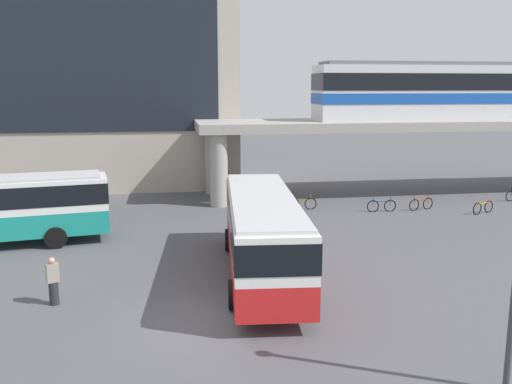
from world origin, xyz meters
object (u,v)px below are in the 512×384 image
(station_building, at_px, (27,77))
(bicycle_blue, at_px, (382,206))
(bicycle_brown, at_px, (302,204))
(pedestrian_by_bike_rack, at_px, (53,283))
(pedestrian_walking_across, at_px, (283,215))
(train, at_px, (461,90))
(bicycle_orange, at_px, (483,207))
(bicycle_red, at_px, (421,204))
(bus_main, at_px, (262,227))

(station_building, height_order, bicycle_blue, station_building)
(station_building, bearing_deg, bicycle_brown, -34.20)
(pedestrian_by_bike_rack, bearing_deg, pedestrian_walking_across, 41.27)
(train, distance_m, bicycle_orange, 9.56)
(bicycle_orange, bearing_deg, pedestrian_by_bike_rack, -155.18)
(bicycle_red, xyz_separation_m, pedestrian_by_bike_rack, (-18.93, -11.67, 0.42))
(train, relative_size, pedestrian_walking_across, 13.01)
(bicycle_red, bearing_deg, train, 45.81)
(bicycle_orange, height_order, bicycle_blue, same)
(bus_main, bearing_deg, station_building, 120.22)
(bus_main, height_order, bicycle_red, bus_main)
(bicycle_red, bearing_deg, bicycle_blue, -178.32)
(bicycle_red, xyz_separation_m, bicycle_blue, (-2.53, -0.07, 0.00))
(bicycle_red, bearing_deg, pedestrian_by_bike_rack, -148.33)
(station_building, height_order, pedestrian_by_bike_rack, station_building)
(train, relative_size, bicycle_red, 11.71)
(train, relative_size, bicycle_brown, 11.39)
(bicycle_brown, bearing_deg, bus_main, -111.22)
(station_building, relative_size, bicycle_red, 17.58)
(bus_main, xyz_separation_m, pedestrian_walking_across, (2.30, 6.94, -1.26))
(bicycle_brown, xyz_separation_m, pedestrian_walking_across, (-2.09, -4.36, 0.37))
(bicycle_orange, bearing_deg, pedestrian_walking_across, -172.49)
(bicycle_blue, height_order, pedestrian_walking_across, pedestrian_walking_across)
(bus_main, height_order, pedestrian_by_bike_rack, bus_main)
(train, bearing_deg, bicycle_blue, -145.32)
(bus_main, bearing_deg, bicycle_orange, 30.41)
(bicycle_blue, distance_m, pedestrian_walking_across, 7.27)
(bicycle_blue, bearing_deg, station_building, 148.89)
(pedestrian_walking_across, bearing_deg, pedestrian_by_bike_rack, -138.73)
(bicycle_brown, bearing_deg, bicycle_red, -10.23)
(pedestrian_by_bike_rack, distance_m, pedestrian_walking_across, 13.03)
(pedestrian_walking_across, bearing_deg, bicycle_orange, 7.51)
(train, bearing_deg, pedestrian_by_bike_rack, -144.91)
(bus_main, distance_m, bicycle_orange, 17.00)
(bus_main, height_order, pedestrian_walking_across, bus_main)
(pedestrian_by_bike_rack, bearing_deg, bicycle_red, 31.67)
(train, distance_m, pedestrian_by_bike_rack, 29.88)
(train, relative_size, pedestrian_by_bike_rack, 12.19)
(train, bearing_deg, bicycle_red, -134.19)
(bicycle_red, distance_m, pedestrian_walking_across, 9.65)
(bicycle_red, bearing_deg, pedestrian_walking_across, -161.36)
(pedestrian_by_bike_rack, bearing_deg, train, 35.09)
(bicycle_red, height_order, bicycle_blue, same)
(station_building, xyz_separation_m, bicycle_blue, (22.67, -13.68, -7.61))
(bicycle_red, distance_m, bicycle_blue, 2.53)
(station_building, distance_m, bicycle_orange, 33.00)
(bicycle_orange, bearing_deg, bicycle_blue, 166.29)
(bicycle_orange, distance_m, bicycle_brown, 10.56)
(train, xyz_separation_m, bicycle_orange, (-1.82, -6.58, -6.69))
(bicycle_orange, relative_size, bicycle_brown, 0.94)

